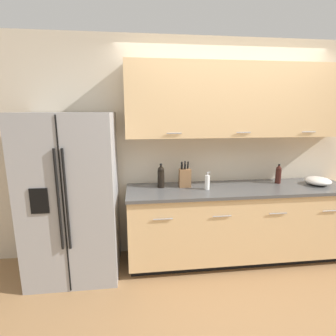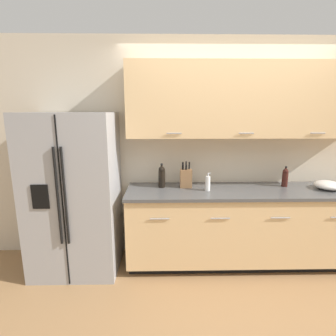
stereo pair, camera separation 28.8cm
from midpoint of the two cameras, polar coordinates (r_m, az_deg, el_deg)
The scene contains 9 objects.
ground_plane at distance 2.81m, azimuth 14.95°, elevation -27.11°, with size 14.00×14.00×0.00m, color #997047.
wall_back at distance 3.24m, azimuth 10.07°, elevation 7.36°, with size 10.00×0.39×2.60m.
counter_unit at distance 3.27m, azimuth 12.45°, elevation -11.62°, with size 2.61×0.64×0.90m.
refrigerator at distance 3.02m, azimuth -22.70°, elevation -5.85°, with size 0.92×0.74×1.75m.
knife_block at distance 3.03m, azimuth 0.97°, elevation -2.12°, with size 0.13×0.10×0.30m.
wine_bottle at distance 3.00m, azimuth -4.30°, elevation -1.88°, with size 0.08×0.08×0.28m.
soap_dispenser at distance 2.95m, azimuth 5.78°, elevation -3.11°, with size 0.06×0.05×0.20m.
oil_bottle at distance 3.40m, azimuth 20.71°, elevation -1.31°, with size 0.07×0.07×0.24m.
mixing_bowl at distance 3.54m, azimuth 27.87°, elevation -2.52°, with size 0.29×0.29×0.09m.
Camera 1 is at (-1.04, -1.99, 1.77)m, focal length 28.00 mm.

